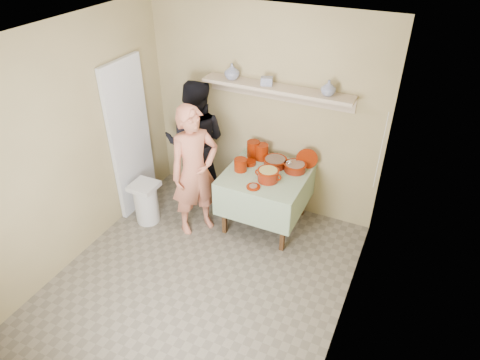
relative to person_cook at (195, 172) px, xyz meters
The scene contains 22 objects.
ground 1.29m from the person_cook, 60.33° to the right, with size 3.50×3.50×0.00m, color #6F6657.
tile_panel 0.99m from the person_cook, behind, with size 0.06×0.70×2.00m, color silver.
plate_stack_a 0.84m from the person_cook, 58.90° to the left, with size 0.16×0.16×0.21m, color #6B1402.
plate_stack_b 0.90m from the person_cook, 52.24° to the left, with size 0.17×0.17×0.20m, color #6B1402.
bowl_stack 0.56m from the person_cook, 39.23° to the left, with size 0.16×0.16×0.16m, color #6B1402.
empty_bowl 0.71m from the person_cook, 48.01° to the left, with size 0.15×0.15×0.05m, color #6B1402.
propped_lid 1.36m from the person_cook, 33.74° to the left, with size 0.26×0.26×0.02m, color #6B1402.
vase_right 1.79m from the person_cook, 30.80° to the left, with size 0.16×0.16×0.17m, color navy.
vase_left 1.26m from the person_cook, 80.99° to the left, with size 0.18×0.18×0.19m, color navy.
ceramic_box 1.34m from the person_cook, 53.18° to the left, with size 0.13×0.09×0.09m, color navy.
person_cook is the anchor object (origin of this frame).
person_helper 0.67m from the person_cook, 118.79° to the left, with size 0.82×0.64×1.69m, color black.
room_shell 1.26m from the person_cook, 60.33° to the right, with size 3.04×3.54×2.62m.
serving_table 0.87m from the person_cook, 30.00° to the left, with size 0.97×0.97×0.76m.
cazuela_meat_a 0.99m from the person_cook, 39.24° to the left, with size 0.30×0.30×0.10m.
cazuela_meat_b 1.20m from the person_cook, 31.18° to the left, with size 0.28×0.28×0.10m.
ladle 1.13m from the person_cook, 31.68° to the left, with size 0.08×0.26×0.19m.
cazuela_rice 0.86m from the person_cook, 19.36° to the left, with size 0.33×0.25×0.14m.
front_plate 0.72m from the person_cook, ahead, with size 0.16×0.16×0.03m.
wall_shelf 1.35m from the person_cook, 49.25° to the left, with size 1.80×0.25×0.21m.
trash_bin 0.87m from the person_cook, 166.17° to the right, with size 0.32×0.32×0.56m.
electrical_cord 2.10m from the person_cook, 17.72° to the left, with size 0.01×0.05×0.90m.
Camera 1 is at (1.80, -2.77, 3.51)m, focal length 32.00 mm.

